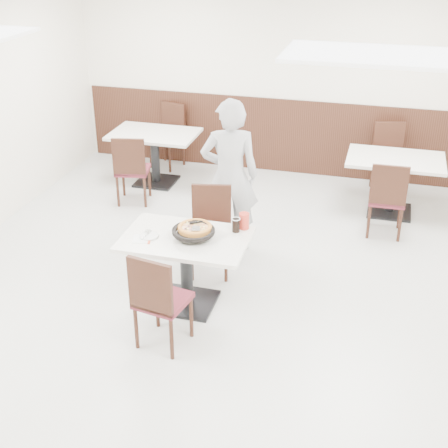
% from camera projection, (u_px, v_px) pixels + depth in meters
% --- Properties ---
extents(floor, '(7.00, 7.00, 0.00)m').
position_uv_depth(floor, '(213.00, 291.00, 6.45)').
color(floor, '#AEAEA9').
rests_on(floor, ground).
extents(ceiling, '(7.00, 7.00, 0.00)m').
position_uv_depth(ceiling, '(211.00, 7.00, 5.19)').
color(ceiling, white).
rests_on(ceiling, floor).
extents(wall_back, '(6.00, 0.04, 2.80)m').
position_uv_depth(wall_back, '(281.00, 78.00, 8.84)').
color(wall_back, silver).
rests_on(wall_back, floor).
extents(wainscot_back, '(5.90, 0.03, 1.10)m').
position_uv_depth(wainscot_back, '(278.00, 136.00, 9.20)').
color(wainscot_back, black).
rests_on(wainscot_back, floor).
extents(fluo_panel_b, '(1.20, 0.60, 0.02)m').
position_uv_depth(fluo_panel_b, '(389.00, 56.00, 3.56)').
color(fluo_panel_b, white).
rests_on(fluo_panel_b, ceiling).
extents(main_table, '(1.28, 0.92, 0.75)m').
position_uv_depth(main_table, '(187.00, 271.00, 6.08)').
color(main_table, silver).
rests_on(main_table, floor).
extents(chair_near, '(0.49, 0.49, 0.95)m').
position_uv_depth(chair_near, '(163.00, 298.00, 5.48)').
color(chair_near, black).
rests_on(chair_near, floor).
extents(chair_far, '(0.49, 0.49, 0.95)m').
position_uv_depth(chair_far, '(210.00, 233.00, 6.58)').
color(chair_far, black).
rests_on(chair_far, floor).
extents(trivet, '(0.13, 0.13, 0.04)m').
position_uv_depth(trivet, '(195.00, 234.00, 5.93)').
color(trivet, black).
rests_on(trivet, main_table).
extents(pizza_pan, '(0.35, 0.35, 0.01)m').
position_uv_depth(pizza_pan, '(194.00, 234.00, 5.89)').
color(pizza_pan, black).
rests_on(pizza_pan, trivet).
extents(pizza, '(0.37, 0.37, 0.02)m').
position_uv_depth(pizza, '(195.00, 229.00, 5.94)').
color(pizza, '#D48B39').
rests_on(pizza, pizza_pan).
extents(pizza_server, '(0.10, 0.12, 0.00)m').
position_uv_depth(pizza_server, '(196.00, 228.00, 5.87)').
color(pizza_server, silver).
rests_on(pizza_server, pizza).
extents(napkin, '(0.21, 0.21, 0.00)m').
position_uv_depth(napkin, '(142.00, 239.00, 5.88)').
color(napkin, silver).
rests_on(napkin, main_table).
extents(side_plate, '(0.20, 0.20, 0.01)m').
position_uv_depth(side_plate, '(149.00, 236.00, 5.92)').
color(side_plate, silver).
rests_on(side_plate, napkin).
extents(fork, '(0.03, 0.17, 0.00)m').
position_uv_depth(fork, '(147.00, 235.00, 5.91)').
color(fork, silver).
rests_on(fork, side_plate).
extents(cola_glass, '(0.08, 0.08, 0.13)m').
position_uv_depth(cola_glass, '(236.00, 225.00, 5.99)').
color(cola_glass, black).
rests_on(cola_glass, main_table).
extents(red_cup, '(0.11, 0.11, 0.16)m').
position_uv_depth(red_cup, '(244.00, 221.00, 6.04)').
color(red_cup, red).
rests_on(red_cup, main_table).
extents(diner_person, '(0.74, 0.59, 1.77)m').
position_uv_depth(diner_person, '(230.00, 176.00, 6.91)').
color(diner_person, '#ACADB1').
rests_on(diner_person, floor).
extents(bg_table_left, '(1.26, 0.90, 0.75)m').
position_uv_depth(bg_table_left, '(155.00, 158.00, 8.86)').
color(bg_table_left, silver).
rests_on(bg_table_left, floor).
extents(bg_chair_left_near, '(0.50, 0.50, 0.95)m').
position_uv_depth(bg_chair_left_near, '(133.00, 168.00, 8.24)').
color(bg_chair_left_near, black).
rests_on(bg_chair_left_near, floor).
extents(bg_chair_left_far, '(0.52, 0.52, 0.95)m').
position_uv_depth(bg_chair_left_far, '(167.00, 137.00, 9.39)').
color(bg_chair_left_far, black).
rests_on(bg_chair_left_far, floor).
extents(bg_table_right, '(1.24, 0.86, 0.75)m').
position_uv_depth(bg_table_right, '(392.00, 185.00, 7.98)').
color(bg_table_right, silver).
rests_on(bg_table_right, floor).
extents(bg_chair_right_near, '(0.43, 0.43, 0.95)m').
position_uv_depth(bg_chair_right_near, '(387.00, 197.00, 7.40)').
color(bg_chair_right_near, black).
rests_on(bg_chair_right_near, floor).
extents(bg_chair_right_far, '(0.51, 0.51, 0.95)m').
position_uv_depth(bg_chair_right_far, '(390.00, 160.00, 8.52)').
color(bg_chair_right_far, black).
rests_on(bg_chair_right_far, floor).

